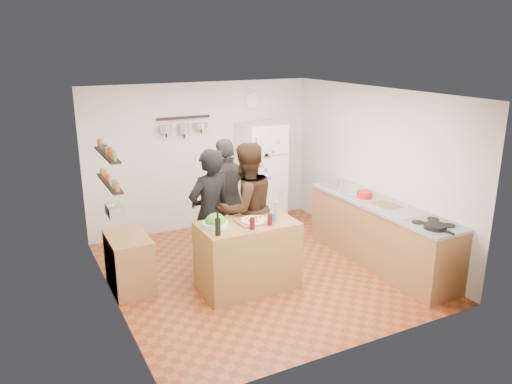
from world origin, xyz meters
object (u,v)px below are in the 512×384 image
red_bowl (365,194)px  skillet (435,227)px  prep_island (248,255)px  salt_canister (272,217)px  counter_run (380,234)px  side_table (129,262)px  person_left (210,213)px  person_back (227,200)px  pepper_mill (276,210)px  wine_bottle (218,227)px  person_center (246,209)px  fridge (261,174)px  salad_bowl (215,224)px  wall_clock (253,101)px

red_bowl → skillet: bearing=-92.0°
prep_island → salt_canister: (0.30, -0.12, 0.52)m
counter_run → side_table: size_ratio=3.29×
person_left → person_back: 0.62m
salt_canister → counter_run: bearing=-2.4°
red_bowl → side_table: 3.49m
pepper_mill → red_bowl: 1.56m
prep_island → person_back: (0.17, 1.02, 0.45)m
salt_canister → wine_bottle: bearing=-172.9°
prep_island → person_center: bearing=65.7°
skillet → red_bowl: 1.42m
wine_bottle → person_center: size_ratio=0.11×
prep_island → fridge: fridge is taller
pepper_mill → person_center: bearing=118.8°
person_back → skillet: (1.79, -2.29, 0.04)m
salad_bowl → wine_bottle: wine_bottle is taller
person_center → wine_bottle: bearing=37.5°
prep_island → skillet: skillet is taller
counter_run → side_table: counter_run is taller
side_table → wine_bottle: bearing=-46.1°
person_left → counter_run: (2.33, -0.79, -0.45)m
prep_island → salt_canister: bearing=-21.8°
person_back → counter_run: bearing=152.7°
salad_bowl → red_bowl: 2.43m
wine_bottle → salt_canister: (0.80, 0.10, -0.04)m
wall_clock → counter_run: bearing=-74.1°
salad_bowl → side_table: salad_bowl is taller
red_bowl → salad_bowl: bearing=-177.6°
skillet → wine_bottle: bearing=156.9°
fridge → person_back: bearing=-136.3°
skillet → pepper_mill: bearing=138.8°
wine_bottle → salt_canister: 0.81m
red_bowl → wall_clock: bearing=107.0°
person_left → person_back: bearing=-148.4°
counter_run → wall_clock: size_ratio=8.77×
person_back → wall_clock: bearing=-123.3°
wine_bottle → red_bowl: wine_bottle is taller
person_left → fridge: (1.58, 1.51, 0.00)m
wall_clock → prep_island: bearing=-118.2°
red_bowl → fridge: fridge is taller
pepper_mill → skillet: bearing=-41.2°
salad_bowl → person_back: (0.59, 0.97, -0.03)m
prep_island → counter_run: (2.06, -0.19, -0.01)m
salt_canister → person_center: (-0.08, 0.60, -0.05)m
salad_bowl → person_center: person_center is taller
prep_island → fridge: (1.31, 2.11, 0.45)m
pepper_mill → person_left: (-0.72, 0.54, -0.10)m
salad_bowl → skillet: size_ratio=1.15×
side_table → wall_clock: bearing=32.9°
pepper_mill → red_bowl: bearing=3.7°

